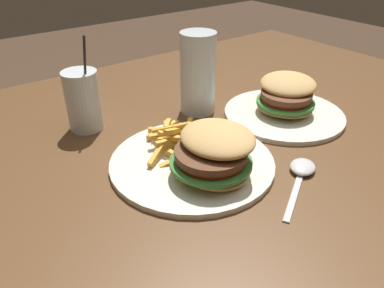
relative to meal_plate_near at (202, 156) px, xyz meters
name	(u,v)px	position (x,y,z in m)	size (l,w,h in m)	color
dining_table	(273,180)	(0.01, 0.19, -0.13)	(1.22, 1.28, 0.71)	brown
meal_plate_near	(202,156)	(0.00, 0.00, 0.00)	(0.29, 0.29, 0.09)	silver
beer_glass	(198,75)	(-0.19, 0.14, 0.06)	(0.08, 0.08, 0.18)	silver
juice_glass	(84,103)	(-0.27, -0.09, 0.03)	(0.07, 0.07, 0.20)	silver
spoon	(302,170)	(0.11, 0.13, -0.02)	(0.11, 0.16, 0.02)	silver
meal_plate_far	(285,104)	(-0.06, 0.28, 0.00)	(0.26, 0.26, 0.09)	silver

